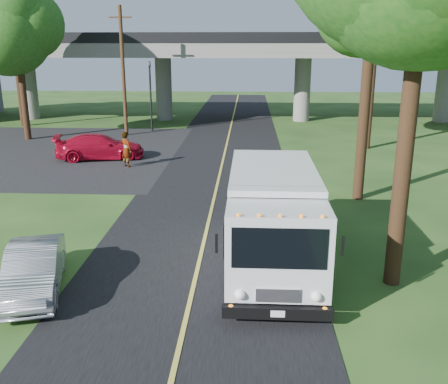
# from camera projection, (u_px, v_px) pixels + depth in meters

# --- Properties ---
(ground) EXTENTS (120.00, 120.00, 0.00)m
(ground) POSITION_uv_depth(u_px,v_px,m) (192.00, 295.00, 13.26)
(ground) COLOR #224017
(ground) RESTS_ON ground
(road) EXTENTS (7.00, 90.00, 0.02)m
(road) POSITION_uv_depth(u_px,v_px,m) (216.00, 190.00, 22.83)
(road) COLOR black
(road) RESTS_ON ground
(parking_lot) EXTENTS (16.00, 18.00, 0.01)m
(parking_lot) POSITION_uv_depth(u_px,v_px,m) (48.00, 151.00, 31.02)
(parking_lot) COLOR black
(parking_lot) RESTS_ON ground
(lane_line) EXTENTS (0.12, 90.00, 0.01)m
(lane_line) POSITION_uv_depth(u_px,v_px,m) (216.00, 189.00, 22.83)
(lane_line) COLOR gold
(lane_line) RESTS_ON road
(overpass) EXTENTS (54.00, 10.00, 7.30)m
(overpass) POSITION_uv_depth(u_px,v_px,m) (233.00, 67.00, 42.61)
(overpass) COLOR slate
(overpass) RESTS_ON ground
(traffic_signal) EXTENTS (0.18, 0.22, 5.20)m
(traffic_signal) POSITION_uv_depth(u_px,v_px,m) (150.00, 89.00, 37.54)
(traffic_signal) COLOR black
(traffic_signal) RESTS_ON ground
(utility_pole) EXTENTS (1.60, 0.26, 9.00)m
(utility_pole) POSITION_uv_depth(u_px,v_px,m) (123.00, 71.00, 35.30)
(utility_pole) COLOR #472D19
(utility_pole) RESTS_ON ground
(tree_right_far) EXTENTS (5.77, 5.67, 10.99)m
(tree_right_far) POSITION_uv_depth(u_px,v_px,m) (382.00, 11.00, 29.46)
(tree_right_far) COLOR #382314
(tree_right_far) RESTS_ON ground
(tree_left_lot) EXTENTS (5.60, 5.50, 10.50)m
(tree_left_lot) POSITION_uv_depth(u_px,v_px,m) (17.00, 21.00, 32.59)
(tree_left_lot) COLOR #382314
(tree_left_lot) RESTS_ON ground
(tree_left_far) EXTENTS (5.26, 5.16, 9.89)m
(tree_left_far) POSITION_uv_depth(u_px,v_px,m) (15.00, 30.00, 38.61)
(tree_left_far) COLOR #382314
(tree_left_far) RESTS_ON ground
(step_van) EXTENTS (2.59, 6.93, 2.90)m
(step_van) POSITION_uv_depth(u_px,v_px,m) (273.00, 217.00, 14.50)
(step_van) COLOR silver
(step_van) RESTS_ON ground
(red_sedan) EXTENTS (5.35, 3.16, 1.45)m
(red_sedan) POSITION_uv_depth(u_px,v_px,m) (100.00, 147.00, 28.82)
(red_sedan) COLOR #AA0A22
(red_sedan) RESTS_ON ground
(silver_sedan) EXTENTS (2.32, 4.05, 1.26)m
(silver_sedan) POSITION_uv_depth(u_px,v_px,m) (34.00, 270.00, 13.28)
(silver_sedan) COLOR gray
(silver_sedan) RESTS_ON ground
(pedestrian) EXTENTS (0.84, 0.80, 1.93)m
(pedestrian) POSITION_uv_depth(u_px,v_px,m) (126.00, 149.00, 26.87)
(pedestrian) COLOR gray
(pedestrian) RESTS_ON ground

